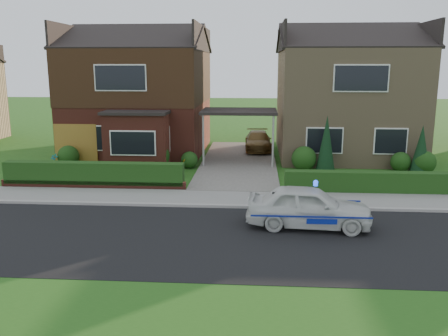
{
  "coord_description": "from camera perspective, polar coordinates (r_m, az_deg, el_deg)",
  "views": [
    {
      "loc": [
        0.9,
        -13.2,
        5.04
      ],
      "look_at": [
        -0.26,
        3.5,
        1.37
      ],
      "focal_mm": 38.0,
      "sensor_mm": 36.0,
      "label": 1
    }
  ],
  "objects": [
    {
      "name": "driveway",
      "position": [
        24.72,
        1.8,
        0.73
      ],
      "size": [
        3.8,
        12.0,
        0.12
      ],
      "primitive_type": "cube",
      "color": "#666059",
      "rests_on": "ground"
    },
    {
      "name": "hedge_right",
      "position": [
        19.84,
        18.15,
        -2.99
      ],
      "size": [
        7.5,
        0.55,
        0.8
      ],
      "primitive_type": "cube",
      "color": "#1A3711",
      "rests_on": "ground"
    },
    {
      "name": "house_right",
      "position": [
        27.67,
        14.35,
        9.13
      ],
      "size": [
        7.5,
        8.06,
        7.25
      ],
      "color": "#9A815E",
      "rests_on": "ground"
    },
    {
      "name": "driveway_car",
      "position": [
        27.87,
        4.13,
        3.28
      ],
      "size": [
        1.61,
        3.74,
        1.07
      ],
      "primitive_type": "imported",
      "rotation": [
        0.0,
        0.0,
        0.03
      ],
      "color": "brown",
      "rests_on": "driveway"
    },
    {
      "name": "shrub_right_far",
      "position": [
        24.18,
        22.96,
        0.64
      ],
      "size": [
        1.08,
        1.08,
        1.08
      ],
      "primitive_type": "sphere",
      "color": "#1A3711",
      "rests_on": "ground"
    },
    {
      "name": "ground",
      "position": [
        14.16,
        0.07,
        -8.49
      ],
      "size": [
        120.0,
        120.0,
        0.0
      ],
      "primitive_type": "plane",
      "color": "#1F5115",
      "rests_on": "ground"
    },
    {
      "name": "conifer_b",
      "position": [
        24.01,
        22.62,
        1.96
      ],
      "size": [
        0.9,
        0.9,
        2.2
      ],
      "primitive_type": "cone",
      "color": "black",
      "rests_on": "ground"
    },
    {
      "name": "road",
      "position": [
        14.16,
        0.07,
        -8.49
      ],
      "size": [
        60.0,
        6.0,
        0.02
      ],
      "primitive_type": "cube",
      "color": "black",
      "rests_on": "ground"
    },
    {
      "name": "grass_verge",
      "position": [
        9.67,
        -2.07,
        -19.07
      ],
      "size": [
        60.0,
        4.0,
        0.01
      ],
      "primitive_type": "cube",
      "color": "#1F5115",
      "rests_on": "ground"
    },
    {
      "name": "police_car",
      "position": [
        15.14,
        10.16,
        -4.64
      ],
      "size": [
        3.57,
        4.0,
        1.49
      ],
      "rotation": [
        0.0,
        0.0,
        1.49
      ],
      "color": "silver",
      "rests_on": "ground"
    },
    {
      "name": "shrub_right_mid",
      "position": [
        24.16,
        20.48,
        0.69
      ],
      "size": [
        0.96,
        0.96,
        0.96
      ],
      "primitive_type": "sphere",
      "color": "#1A3711",
      "rests_on": "ground"
    },
    {
      "name": "shrub_left_far",
      "position": [
        24.98,
        -18.22,
        1.36
      ],
      "size": [
        1.08,
        1.08,
        1.08
      ],
      "primitive_type": "sphere",
      "color": "#1A3711",
      "rests_on": "ground"
    },
    {
      "name": "shrub_left_near",
      "position": [
        23.5,
        -4.18,
        0.99
      ],
      "size": [
        0.84,
        0.84,
        0.84
      ],
      "primitive_type": "sphere",
      "color": "#1A3711",
      "rests_on": "ground"
    },
    {
      "name": "shrub_right_near",
      "position": [
        23.15,
        9.6,
        1.13
      ],
      "size": [
        1.2,
        1.2,
        1.2
      ],
      "primitive_type": "sphere",
      "color": "#1A3711",
      "rests_on": "ground"
    },
    {
      "name": "potted_plant_a",
      "position": [
        24.75,
        -19.69,
        0.74
      ],
      "size": [
        0.44,
        0.37,
        0.72
      ],
      "primitive_type": "imported",
      "rotation": [
        0.0,
        0.0,
        -0.33
      ],
      "color": "gray",
      "rests_on": "ground"
    },
    {
      "name": "conifer_a",
      "position": [
        22.95,
        12.2,
        2.7
      ],
      "size": [
        0.9,
        0.9,
        2.6
      ],
      "primitive_type": "cone",
      "color": "black",
      "rests_on": "ground"
    },
    {
      "name": "sidewalk",
      "position": [
        18.03,
        0.96,
        -3.71
      ],
      "size": [
        60.0,
        2.0,
        0.1
      ],
      "primitive_type": "cube",
      "color": "slate",
      "rests_on": "ground"
    },
    {
      "name": "house_left",
      "position": [
        27.94,
        -10.02,
        9.66
      ],
      "size": [
        7.5,
        9.53,
        7.25
      ],
      "color": "maroon",
      "rests_on": "ground"
    },
    {
      "name": "potted_plant_b",
      "position": [
        21.67,
        -5.15,
        -0.02
      ],
      "size": [
        0.58,
        0.56,
        0.82
      ],
      "primitive_type": "imported",
      "rotation": [
        0.0,
        0.0,
        0.93
      ],
      "color": "gray",
      "rests_on": "ground"
    },
    {
      "name": "dwarf_wall",
      "position": [
        20.27,
        -15.47,
        -1.97
      ],
      "size": [
        7.7,
        0.25,
        0.36
      ],
      "primitive_type": "cube",
      "color": "maroon",
      "rests_on": "ground"
    },
    {
      "name": "carport_link",
      "position": [
        24.29,
        1.84,
        6.72
      ],
      "size": [
        3.8,
        3.0,
        2.77
      ],
      "color": "black",
      "rests_on": "ground"
    },
    {
      "name": "kerb",
      "position": [
        17.02,
        0.77,
        -4.65
      ],
      "size": [
        60.0,
        0.16,
        0.12
      ],
      "primitive_type": "cube",
      "color": "#9E9993",
      "rests_on": "ground"
    },
    {
      "name": "shrub_left_mid",
      "position": [
        23.44,
        -8.17,
        1.46
      ],
      "size": [
        1.32,
        1.32,
        1.32
      ],
      "primitive_type": "sphere",
      "color": "#1A3711",
      "rests_on": "ground"
    },
    {
      "name": "hedge_left",
      "position": [
        20.45,
        -15.31,
        -2.36
      ],
      "size": [
        7.5,
        0.55,
        0.9
      ],
      "primitive_type": "cube",
      "color": "#1A3711",
      "rests_on": "ground"
    },
    {
      "name": "potted_plant_c",
      "position": [
        23.79,
        -13.62,
        0.68
      ],
      "size": [
        0.55,
        0.55,
        0.74
      ],
      "primitive_type": "imported",
      "rotation": [
        0.0,
        0.0,
        1.09
      ],
      "color": "gray",
      "rests_on": "ground"
    },
    {
      "name": "garage_door",
      "position": [
        25.22,
        -17.38,
        2.69
      ],
      "size": [
        2.2,
        0.1,
        2.1
      ],
      "primitive_type": "cube",
      "color": "olive",
      "rests_on": "ground"
    }
  ]
}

